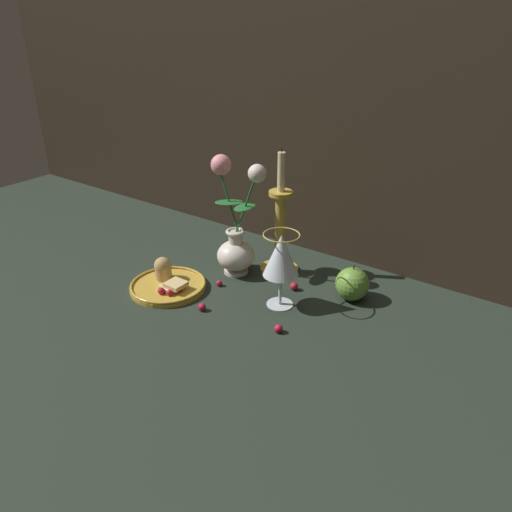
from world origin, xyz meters
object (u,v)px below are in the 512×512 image
Objects in this scene: plate_with_pastries at (167,283)px; apple_beside_vase at (352,284)px; vase at (236,237)px; wine_glass at (281,258)px; candlestick at (280,234)px.

apple_beside_vase reaches higher than plate_with_pastries.
vase is 1.63× the size of plate_with_pastries.
wine_glass is (0.26, 0.09, 0.11)m from plate_with_pastries.
vase is 3.30× the size of apple_beside_vase.
vase is at bearing -170.33° from apple_beside_vase.
plate_with_pastries is 0.44m from apple_beside_vase.
plate_with_pastries is at bearing -126.56° from candlestick.
wine_glass is (0.18, -0.07, 0.02)m from vase.
wine_glass is at bearing -56.26° from candlestick.
wine_glass reaches higher than apple_beside_vase.
wine_glass reaches higher than plate_with_pastries.
plate_with_pastries is at bearing -117.76° from vase.
wine_glass is 0.55× the size of candlestick.
wine_glass is 0.17m from candlestick.
apple_beside_vase is at bearing -4.95° from candlestick.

